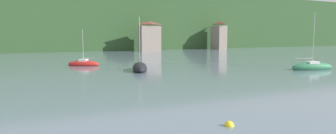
# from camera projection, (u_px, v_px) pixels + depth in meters

# --- Properties ---
(shore_building_west) EXTENTS (7.02, 3.19, 9.49)m
(shore_building_west) POSITION_uv_depth(u_px,v_px,m) (150.00, 37.00, 94.67)
(shore_building_west) COLOR gray
(shore_building_west) RESTS_ON ground_plane
(shore_building_westcentral) EXTENTS (3.64, 5.75, 10.24)m
(shore_building_westcentral) POSITION_uv_depth(u_px,v_px,m) (219.00, 36.00, 107.80)
(shore_building_westcentral) COLOR gray
(shore_building_westcentral) RESTS_ON ground_plane
(sailboat_far_0) EXTENTS (6.75, 3.59, 8.93)m
(sailboat_far_0) POSITION_uv_depth(u_px,v_px,m) (312.00, 67.00, 44.13)
(sailboat_far_0) COLOR #2D754C
(sailboat_far_0) RESTS_ON ground_plane
(sailboat_far_5) EXTENTS (4.14, 6.97, 8.18)m
(sailboat_far_5) POSITION_uv_depth(u_px,v_px,m) (140.00, 68.00, 42.88)
(sailboat_far_5) COLOR black
(sailboat_far_5) RESTS_ON ground_plane
(sailboat_far_6) EXTENTS (5.44, 4.30, 6.46)m
(sailboat_far_6) POSITION_uv_depth(u_px,v_px,m) (84.00, 64.00, 49.73)
(sailboat_far_6) COLOR red
(sailboat_far_6) RESTS_ON ground_plane
(mooring_buoy_mid) EXTENTS (0.57, 0.57, 0.57)m
(mooring_buoy_mid) POSITION_uv_depth(u_px,v_px,m) (229.00, 126.00, 16.82)
(mooring_buoy_mid) COLOR yellow
(mooring_buoy_mid) RESTS_ON ground_plane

